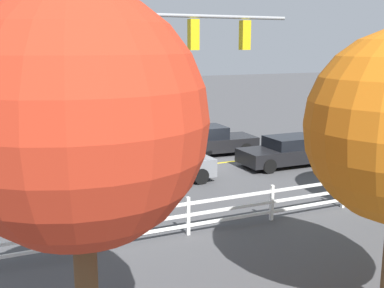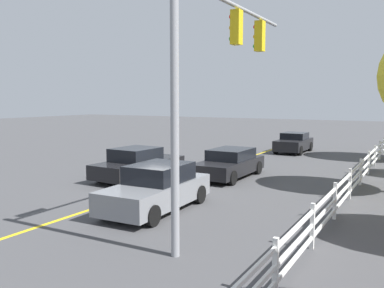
% 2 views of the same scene
% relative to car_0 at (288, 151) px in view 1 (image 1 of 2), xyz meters
% --- Properties ---
extents(ground_plane, '(120.00, 120.00, 0.00)m').
position_rel_car_0_xyz_m(ground_plane, '(3.34, -1.70, -0.66)').
color(ground_plane, '#444447').
extents(lane_center_stripe, '(28.00, 0.16, 0.01)m').
position_rel_car_0_xyz_m(lane_center_stripe, '(-0.66, -1.70, -0.66)').
color(lane_center_stripe, gold).
rests_on(lane_center_stripe, ground_plane).
extents(signal_assembly, '(7.15, 0.38, 6.80)m').
position_rel_car_0_xyz_m(signal_assembly, '(7.42, 2.93, 4.12)').
color(signal_assembly, gray).
rests_on(signal_assembly, ground_plane).
extents(car_0, '(4.51, 1.97, 1.34)m').
position_rel_car_0_xyz_m(car_0, '(0.00, 0.00, 0.00)').
color(car_0, black).
rests_on(car_0, ground_plane).
extents(car_2, '(4.88, 2.20, 1.46)m').
position_rel_car_0_xyz_m(car_2, '(2.38, -3.55, 0.02)').
color(car_2, black).
rests_on(car_2, ground_plane).
extents(car_3, '(4.53, 2.01, 1.53)m').
position_rel_car_0_xyz_m(car_3, '(6.47, 0.27, 0.07)').
color(car_3, slate).
rests_on(car_3, ground_plane).
extents(white_rail_fence, '(26.10, 0.10, 1.15)m').
position_rel_car_0_xyz_m(white_rail_fence, '(0.34, 5.63, -0.06)').
color(white_rail_fence, white).
rests_on(white_rail_fence, ground_plane).
extents(tree_1, '(3.75, 3.75, 6.26)m').
position_rel_car_0_xyz_m(tree_1, '(11.60, 10.86, 3.70)').
color(tree_1, brown).
rests_on(tree_1, ground_plane).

